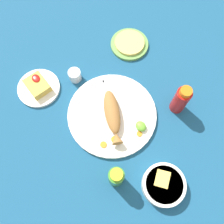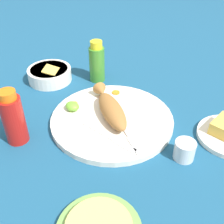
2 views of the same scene
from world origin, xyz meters
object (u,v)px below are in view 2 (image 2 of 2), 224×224
(hot_sauce_bottle_red, at_px, (13,118))
(hot_sauce_bottle_green, at_px, (97,62))
(fork_far, at_px, (112,139))
(fried_fish, at_px, (111,108))
(fork_near, at_px, (128,135))
(main_plate, at_px, (112,120))
(guacamole_bowl, at_px, (50,74))
(salt_cup, at_px, (184,151))

(hot_sauce_bottle_red, distance_m, hot_sauce_bottle_green, 0.39)
(fork_far, xyz_separation_m, hot_sauce_bottle_green, (-0.28, 0.22, 0.05))
(fried_fish, xyz_separation_m, hot_sauce_bottle_red, (-0.13, -0.24, 0.03))
(fried_fish, height_order, fork_near, fried_fish)
(main_plate, height_order, fork_near, fork_near)
(fork_far, distance_m, hot_sauce_bottle_green, 0.36)
(main_plate, distance_m, guacamole_bowl, 0.34)
(fork_near, height_order, hot_sauce_bottle_red, hot_sauce_bottle_red)
(fork_far, height_order, hot_sauce_bottle_green, hot_sauce_bottle_green)
(main_plate, xyz_separation_m, guacamole_bowl, (-0.34, 0.03, 0.02))
(hot_sauce_bottle_green, bearing_deg, fork_far, -38.50)
(fried_fish, distance_m, guacamole_bowl, 0.33)
(hot_sauce_bottle_red, bearing_deg, main_plate, 59.41)
(fork_near, relative_size, guacamole_bowl, 1.08)
(fork_far, bearing_deg, salt_cup, 24.78)
(fork_far, relative_size, guacamole_bowl, 1.16)
(salt_cup, bearing_deg, hot_sauce_bottle_green, 163.72)
(salt_cup, xyz_separation_m, guacamole_bowl, (-0.58, 0.01, 0.00))
(fork_near, bearing_deg, fork_far, -93.12)
(fork_far, bearing_deg, fried_fish, 131.77)
(main_plate, height_order, fork_far, fork_far)
(main_plate, distance_m, hot_sauce_bottle_red, 0.28)
(hot_sauce_bottle_red, bearing_deg, fried_fish, 62.34)
(hot_sauce_bottle_red, xyz_separation_m, hot_sauce_bottle_green, (-0.07, 0.39, -0.00))
(guacamole_bowl, bearing_deg, hot_sauce_bottle_red, -52.79)
(hot_sauce_bottle_green, bearing_deg, guacamole_bowl, -135.75)
(hot_sauce_bottle_green, xyz_separation_m, salt_cup, (0.45, -0.13, -0.05))
(salt_cup, relative_size, guacamole_bowl, 0.34)
(fried_fish, distance_m, fork_near, 0.11)
(main_plate, height_order, guacamole_bowl, guacamole_bowl)
(fork_near, height_order, salt_cup, salt_cup)
(main_plate, xyz_separation_m, fork_near, (0.09, -0.03, 0.01))
(hot_sauce_bottle_red, bearing_deg, guacamole_bowl, 127.21)
(fried_fish, distance_m, fork_far, 0.11)
(salt_cup, distance_m, guacamole_bowl, 0.58)
(salt_cup, bearing_deg, guacamole_bowl, 179.13)
(hot_sauce_bottle_red, distance_m, guacamole_bowl, 0.33)
(main_plate, distance_m, fork_far, 0.10)
(hot_sauce_bottle_red, xyz_separation_m, salt_cup, (0.38, 0.25, -0.05))
(hot_sauce_bottle_green, bearing_deg, fried_fish, -35.42)
(fork_far, xyz_separation_m, hot_sauce_bottle_red, (-0.21, -0.16, 0.06))
(fork_near, relative_size, hot_sauce_bottle_green, 1.12)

